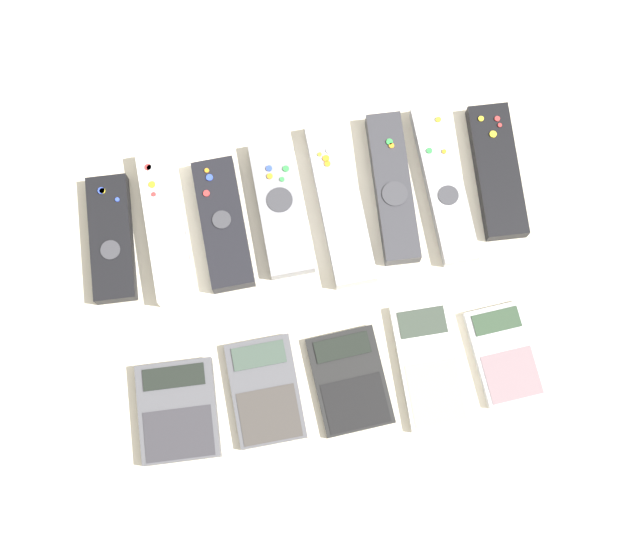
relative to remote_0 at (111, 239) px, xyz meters
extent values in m
plane|color=beige|center=(0.24, -0.12, -0.01)|extent=(3.00, 3.00, 0.00)
cube|color=black|center=(0.00, 0.00, 0.00)|extent=(0.06, 0.16, 0.02)
cylinder|color=#38383D|center=(0.00, -0.02, 0.01)|extent=(0.02, 0.02, 0.00)
cylinder|color=blue|center=(0.02, 0.04, 0.01)|extent=(0.01, 0.01, 0.00)
cylinder|color=yellow|center=(0.00, 0.06, 0.01)|extent=(0.01, 0.01, 0.00)
cylinder|color=blue|center=(0.00, 0.06, 0.01)|extent=(0.01, 0.01, 0.00)
cube|color=white|center=(0.07, 0.00, 0.00)|extent=(0.05, 0.19, 0.03)
cylinder|color=red|center=(0.06, 0.08, 0.02)|extent=(0.01, 0.01, 0.00)
cylinder|color=red|center=(0.06, 0.04, 0.02)|extent=(0.01, 0.01, 0.00)
cylinder|color=silver|center=(0.06, 0.07, 0.02)|extent=(0.01, 0.01, 0.00)
cylinder|color=orange|center=(0.06, 0.05, 0.02)|extent=(0.01, 0.01, 0.00)
cube|color=black|center=(0.13, -0.01, 0.00)|extent=(0.05, 0.16, 0.02)
cylinder|color=#38383D|center=(0.13, 0.00, 0.01)|extent=(0.02, 0.02, 0.00)
cylinder|color=orange|center=(0.13, 0.06, 0.01)|extent=(0.01, 0.01, 0.00)
cylinder|color=blue|center=(0.13, 0.05, 0.01)|extent=(0.01, 0.01, 0.00)
cylinder|color=red|center=(0.12, 0.03, 0.01)|extent=(0.01, 0.01, 0.00)
cube|color=gray|center=(0.21, 0.00, 0.00)|extent=(0.05, 0.17, 0.02)
cylinder|color=#38383D|center=(0.21, 0.01, 0.01)|extent=(0.03, 0.03, 0.00)
cylinder|color=green|center=(0.22, 0.05, 0.01)|extent=(0.01, 0.01, 0.00)
cylinder|color=green|center=(0.21, 0.03, 0.01)|extent=(0.01, 0.01, 0.00)
cylinder|color=blue|center=(0.20, 0.05, 0.01)|extent=(0.01, 0.01, 0.00)
cylinder|color=orange|center=(0.20, 0.04, 0.01)|extent=(0.01, 0.01, 0.00)
cube|color=#B7B7BC|center=(0.28, 0.00, 0.00)|extent=(0.05, 0.20, 0.02)
cylinder|color=orange|center=(0.27, 0.05, 0.01)|extent=(0.01, 0.01, 0.00)
cylinder|color=silver|center=(0.28, 0.06, 0.01)|extent=(0.01, 0.01, 0.00)
cylinder|color=orange|center=(0.27, 0.04, 0.01)|extent=(0.01, 0.01, 0.00)
cylinder|color=yellow|center=(0.26, 0.06, 0.01)|extent=(0.01, 0.01, 0.00)
cube|color=#333338|center=(0.34, 0.00, 0.00)|extent=(0.05, 0.19, 0.03)
cylinder|color=#38383D|center=(0.34, -0.01, 0.02)|extent=(0.03, 0.03, 0.00)
cylinder|color=orange|center=(0.35, 0.05, 0.02)|extent=(0.01, 0.01, 0.00)
cylinder|color=green|center=(0.35, 0.06, 0.02)|extent=(0.01, 0.01, 0.00)
cube|color=#B7B7BC|center=(0.41, 0.00, 0.00)|extent=(0.05, 0.20, 0.02)
cylinder|color=#38383D|center=(0.41, -0.02, 0.01)|extent=(0.02, 0.02, 0.00)
cylinder|color=orange|center=(0.41, 0.04, 0.01)|extent=(0.01, 0.01, 0.00)
cylinder|color=yellow|center=(0.41, 0.08, 0.01)|extent=(0.01, 0.01, 0.00)
cylinder|color=green|center=(0.40, 0.04, 0.01)|extent=(0.01, 0.01, 0.00)
cube|color=black|center=(0.47, 0.00, 0.00)|extent=(0.06, 0.17, 0.02)
cylinder|color=yellow|center=(0.48, 0.05, 0.01)|extent=(0.01, 0.01, 0.00)
cylinder|color=red|center=(0.49, 0.07, 0.01)|extent=(0.01, 0.01, 0.00)
cylinder|color=yellow|center=(0.47, 0.07, 0.01)|extent=(0.01, 0.01, 0.00)
cylinder|color=red|center=(0.49, 0.06, 0.01)|extent=(0.01, 0.01, 0.00)
cube|color=#4C4C51|center=(0.05, -0.22, 0.00)|extent=(0.09, 0.12, 0.02)
cube|color=black|center=(0.05, -0.18, 0.01)|extent=(0.07, 0.03, 0.00)
cube|color=#302E33|center=(0.05, -0.24, 0.01)|extent=(0.08, 0.06, 0.00)
cube|color=#4C4C51|center=(0.15, -0.21, 0.00)|extent=(0.08, 0.12, 0.01)
cube|color=#38473D|center=(0.15, -0.17, 0.00)|extent=(0.06, 0.03, 0.00)
cube|color=#3C3734|center=(0.15, -0.24, 0.00)|extent=(0.07, 0.06, 0.00)
cube|color=black|center=(0.25, -0.22, -0.01)|extent=(0.09, 0.12, 0.01)
cube|color=black|center=(0.25, -0.18, 0.00)|extent=(0.07, 0.03, 0.00)
cube|color=black|center=(0.25, -0.24, 0.00)|extent=(0.07, 0.06, 0.00)
cube|color=silver|center=(0.35, -0.21, 0.00)|extent=(0.07, 0.15, 0.01)
cube|color=#333D33|center=(0.35, -0.17, 0.00)|extent=(0.06, 0.03, 0.00)
cube|color=tan|center=(0.35, -0.25, 0.00)|extent=(0.06, 0.07, 0.00)
cube|color=#B2B2B7|center=(0.43, -0.22, 0.00)|extent=(0.08, 0.12, 0.01)
cube|color=#2D422D|center=(0.43, -0.18, 0.00)|extent=(0.06, 0.03, 0.00)
cube|color=slate|center=(0.44, -0.24, 0.00)|extent=(0.06, 0.06, 0.00)
camera|label=1|loc=(0.20, -0.33, 1.03)|focal=50.00mm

